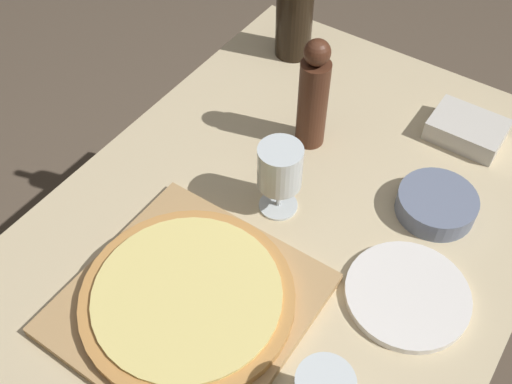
{
  "coord_description": "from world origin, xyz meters",
  "views": [
    {
      "loc": [
        0.32,
        -0.49,
        1.59
      ],
      "look_at": [
        -0.06,
        0.06,
        0.81
      ],
      "focal_mm": 42.0,
      "sensor_mm": 36.0,
      "label": 1
    }
  ],
  "objects_px": {
    "wine_glass": "(280,169)",
    "small_bowl": "(436,204)",
    "pizza": "(188,297)",
    "pepper_mill": "(313,97)",
    "wine_bottle": "(295,2)"
  },
  "relations": [
    {
      "from": "wine_glass",
      "to": "small_bowl",
      "type": "bearing_deg",
      "value": 31.63
    },
    {
      "from": "pizza",
      "to": "wine_glass",
      "type": "bearing_deg",
      "value": 88.64
    },
    {
      "from": "pizza",
      "to": "pepper_mill",
      "type": "height_order",
      "value": "pepper_mill"
    },
    {
      "from": "pizza",
      "to": "pepper_mill",
      "type": "bearing_deg",
      "value": 94.65
    },
    {
      "from": "pizza",
      "to": "wine_glass",
      "type": "relative_size",
      "value": 2.31
    },
    {
      "from": "pepper_mill",
      "to": "wine_glass",
      "type": "height_order",
      "value": "pepper_mill"
    },
    {
      "from": "pepper_mill",
      "to": "wine_glass",
      "type": "xyz_separation_m",
      "value": [
        0.04,
        -0.18,
        -0.01
      ]
    },
    {
      "from": "wine_glass",
      "to": "small_bowl",
      "type": "distance_m",
      "value": 0.29
    },
    {
      "from": "pepper_mill",
      "to": "wine_bottle",
      "type": "bearing_deg",
      "value": 128.49
    },
    {
      "from": "wine_bottle",
      "to": "wine_glass",
      "type": "bearing_deg",
      "value": -61.4
    },
    {
      "from": "pizza",
      "to": "wine_glass",
      "type": "distance_m",
      "value": 0.26
    },
    {
      "from": "pizza",
      "to": "wine_bottle",
      "type": "relative_size",
      "value": 1.06
    },
    {
      "from": "wine_bottle",
      "to": "pepper_mill",
      "type": "relative_size",
      "value": 1.34
    },
    {
      "from": "pizza",
      "to": "pepper_mill",
      "type": "xyz_separation_m",
      "value": [
        -0.04,
        0.43,
        0.08
      ]
    },
    {
      "from": "wine_bottle",
      "to": "pepper_mill",
      "type": "height_order",
      "value": "wine_bottle"
    }
  ]
}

